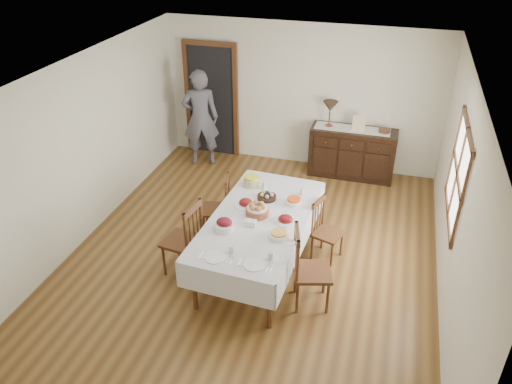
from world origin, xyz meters
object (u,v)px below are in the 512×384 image
(dining_table, at_px, (259,224))
(sideboard, at_px, (352,153))
(person, at_px, (200,115))
(chair_right_far, at_px, (325,229))
(chair_left_far, at_px, (219,206))
(table_lamp, at_px, (330,107))
(chair_left_near, at_px, (185,238))
(chair_right_near, at_px, (308,268))

(dining_table, distance_m, sideboard, 3.14)
(person, bearing_deg, chair_right_far, 118.93)
(chair_left_far, xyz_separation_m, sideboard, (1.65, 2.40, -0.03))
(chair_right_far, xyz_separation_m, table_lamp, (-0.38, 2.54, 0.80))
(chair_left_near, relative_size, table_lamp, 2.35)
(chair_right_far, relative_size, person, 0.46)
(sideboard, distance_m, person, 2.82)
(chair_left_near, relative_size, person, 0.56)
(chair_right_near, xyz_separation_m, sideboard, (0.12, 3.50, -0.10))
(chair_left_far, bearing_deg, dining_table, 38.05)
(sideboard, relative_size, table_lamp, 3.25)
(dining_table, xyz_separation_m, table_lamp, (0.41, 3.03, 0.53))
(chair_right_far, bearing_deg, person, 68.07)
(chair_left_far, bearing_deg, chair_right_far, 71.72)
(dining_table, bearing_deg, chair_left_far, 145.62)
(chair_left_far, distance_m, chair_right_near, 1.89)
(sideboard, bearing_deg, chair_right_far, -91.62)
(chair_left_near, xyz_separation_m, chair_right_near, (1.65, -0.14, 0.00))
(dining_table, height_order, chair_right_far, chair_right_far)
(person, height_order, table_lamp, person)
(chair_left_far, relative_size, table_lamp, 2.08)
(dining_table, relative_size, chair_right_far, 2.72)
(sideboard, height_order, table_lamp, table_lamp)
(person, bearing_deg, dining_table, 103.38)
(chair_left_near, xyz_separation_m, table_lamp, (1.32, 3.38, 0.71))
(chair_right_near, distance_m, sideboard, 3.51)
(dining_table, distance_m, chair_right_far, 0.97)
(person, bearing_deg, chair_left_near, 86.37)
(chair_right_far, height_order, sideboard, same)
(chair_left_near, distance_m, table_lamp, 3.70)
(dining_table, distance_m, chair_right_near, 0.91)
(table_lamp, bearing_deg, chair_right_far, -81.41)
(chair_right_near, bearing_deg, chair_left_far, 38.65)
(chair_right_near, bearing_deg, table_lamp, -10.24)
(chair_left_far, distance_m, chair_right_far, 1.59)
(chair_right_near, relative_size, chair_right_far, 1.21)
(dining_table, height_order, sideboard, sideboard)
(dining_table, bearing_deg, person, 128.03)
(chair_left_far, relative_size, chair_right_far, 1.07)
(chair_left_far, relative_size, sideboard, 0.64)
(chair_right_near, xyz_separation_m, chair_right_far, (0.05, 0.99, -0.09))
(dining_table, height_order, table_lamp, table_lamp)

